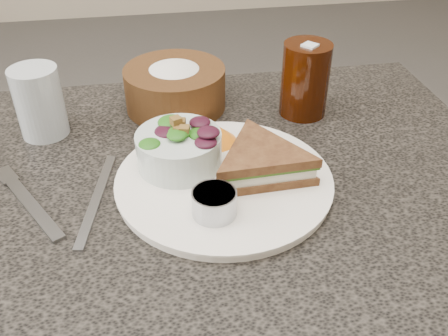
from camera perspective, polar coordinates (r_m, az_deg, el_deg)
name	(u,v)px	position (r m, az deg, el deg)	size (l,w,h in m)	color
dinner_plate	(224,181)	(0.72, 0.00, -1.51)	(0.31, 0.31, 0.01)	white
sandwich	(261,162)	(0.71, 4.29, 0.66)	(0.17, 0.17, 0.05)	brown
salad_bowl	(179,144)	(0.72, -5.20, 2.74)	(0.12, 0.12, 0.07)	silver
dressing_ramekin	(214,203)	(0.64, -1.12, -4.04)	(0.06, 0.06, 0.04)	#A2A6AE
orange_wedge	(214,133)	(0.79, -1.10, 4.06)	(0.07, 0.07, 0.03)	orange
fork	(31,205)	(0.73, -21.20, -3.96)	(0.02, 0.18, 0.00)	gray
knife	(97,198)	(0.72, -14.34, -3.39)	(0.01, 0.20, 0.00)	#9FA2A8
bread_basket	(175,81)	(0.90, -5.65, 9.84)	(0.18, 0.18, 0.10)	brown
cola_glass	(305,76)	(0.88, 9.28, 10.30)	(0.08, 0.08, 0.14)	black
water_glass	(39,102)	(0.86, -20.35, 7.06)	(0.08, 0.08, 0.12)	#A9B3B9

